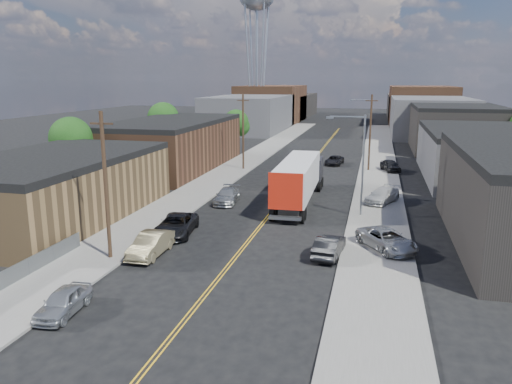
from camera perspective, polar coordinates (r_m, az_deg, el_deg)
The scene contains 34 objects.
ground at distance 80.34m, azimuth 7.02°, elevation 4.17°, with size 260.00×260.00×0.00m, color black.
centerline at distance 65.67m, azimuth 5.48°, elevation 2.26°, with size 0.32×120.00×0.01m, color gold.
sidewalk_left at distance 67.62m, azimuth -2.52°, elevation 2.68°, with size 5.00×140.00×0.15m, color slate.
sidewalk_right at distance 65.04m, azimuth 13.79°, elevation 1.91°, with size 5.00×140.00×0.15m, color slate.
warehouse_tan at distance 46.67m, azimuth -22.12°, elevation 0.50°, with size 12.00×22.00×5.60m.
warehouse_brown at distance 69.03m, azimuth -9.60°, elevation 5.43°, with size 12.00×26.00×6.60m.
industrial_right_b at distance 66.82m, azimuth 24.73°, elevation 3.97°, with size 14.00×24.00×6.10m.
industrial_right_c at distance 92.21m, azimuth 21.80°, elevation 6.85°, with size 14.00×22.00×7.60m.
skyline_left_a at distance 117.83m, azimuth -0.70°, elevation 8.97°, with size 16.00×30.00×8.00m, color #3D3C3F.
skyline_right_a at distance 114.73m, azimuth 19.26°, elevation 8.16°, with size 16.00×30.00×8.00m, color #3D3C3F.
skyline_left_b at distance 142.09m, azimuth 1.82°, elevation 10.04°, with size 16.00×26.00×10.00m, color #533321.
skyline_right_b at distance 139.53m, azimuth 18.34°, elevation 9.35°, with size 16.00×26.00×10.00m, color #533321.
skyline_left_c at distance 161.78m, azimuth 3.29°, elevation 9.84°, with size 16.00×40.00×7.00m, color black.
skyline_right_c at distance 159.53m, azimuth 17.76°, elevation 9.21°, with size 16.00×40.00×7.00m, color black.
water_tower at distance 133.90m, azimuth 0.07°, elevation 20.87°, with size 9.00×9.00×36.90m.
streetlight_near at distance 44.46m, azimuth 11.64°, elevation 3.93°, with size 3.39×0.25×9.00m.
streetlight_far at distance 79.22m, azimuth 12.64°, elevation 7.71°, with size 3.39×0.25×9.00m.
utility_pole_left_near at distance 34.36m, azimuth -16.81°, elevation 0.73°, with size 1.60×0.26×10.00m.
utility_pole_left_far at distance 66.56m, azimuth -1.48°, elevation 6.93°, with size 1.60×0.26×10.00m.
utility_pole_right at distance 67.28m, azimuth 12.92°, elevation 6.67°, with size 1.60×0.26×10.00m.
chainlink_fence at distance 32.45m, azimuth -27.25°, elevation -9.16°, with size 0.05×16.00×1.22m.
tree_left_near at distance 59.39m, azimuth -20.32°, elevation 5.45°, with size 4.85×4.76×7.91m.
tree_left_mid at distance 81.20m, azimuth -10.50°, elevation 8.04°, with size 5.10×5.04×8.37m.
tree_left_far at distance 84.45m, azimuth -2.25°, elevation 7.79°, with size 4.35×4.20×6.97m.
semi_truck at distance 49.47m, azimuth 5.12°, elevation 1.75°, with size 3.18×16.98×4.44m.
car_left_a at distance 28.41m, azimuth -21.16°, elevation -11.61°, with size 1.61×4.01×1.36m, color #AEB2B3.
car_left_b at distance 35.49m, azimuth -11.93°, elevation -5.88°, with size 1.69×4.86×1.60m, color #7F7553.
car_left_c at distance 39.71m, azimuth -9.11°, elevation -3.75°, with size 2.62×5.68×1.58m, color black.
car_left_d at distance 49.22m, azimuth -3.32°, elevation -0.43°, with size 2.03×4.98×1.45m, color #95989A.
car_right_oncoming at distance 34.95m, azimuth 8.36°, elevation -6.11°, with size 1.58×4.54×1.50m, color black.
car_right_lot_a at distance 36.68m, azimuth 14.72°, elevation -5.28°, with size 2.41×5.22×1.45m, color #9DA0A2.
car_right_lot_b at distance 50.27m, azimuth 14.26°, elevation -0.38°, with size 1.98×4.88×1.42m, color #BABABA.
car_right_lot_c at distance 67.70m, azimuth 15.11°, elevation 2.96°, with size 1.75×4.35×1.48m, color black.
car_ahead_truck at distance 71.92m, azimuth 8.94°, elevation 3.60°, with size 2.11×4.57×1.27m, color black.
Camera 1 is at (9.01, -18.92, 12.04)m, focal length 35.00 mm.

